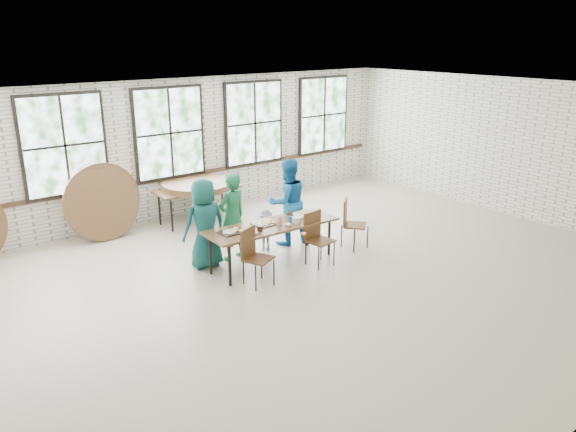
# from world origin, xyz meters

# --- Properties ---
(room) EXTENTS (12.00, 12.00, 12.00)m
(room) POSITION_xyz_m (0.00, 4.44, 1.83)
(room) COLOR #BFAD98
(room) RESTS_ON ground
(dining_table) EXTENTS (2.44, 0.93, 0.74)m
(dining_table) POSITION_xyz_m (0.08, 0.94, 0.69)
(dining_table) COLOR brown
(dining_table) RESTS_ON ground
(chair_near_left) EXTENTS (0.55, 0.54, 0.95)m
(chair_near_left) POSITION_xyz_m (-0.65, 0.48, 0.56)
(chair_near_left) COLOR #55351C
(chair_near_left) RESTS_ON ground
(chair_near_right) EXTENTS (0.46, 0.45, 0.95)m
(chair_near_right) POSITION_xyz_m (0.70, 0.48, 0.56)
(chair_near_right) COLOR #55351C
(chair_near_right) RESTS_ON ground
(chair_spare) EXTENTS (0.58, 0.58, 0.95)m
(chair_spare) POSITION_xyz_m (1.72, 0.68, 0.56)
(chair_spare) COLOR #55351C
(chair_spare) RESTS_ON ground
(adult_teal) EXTENTS (0.81, 0.56, 1.57)m
(adult_teal) POSITION_xyz_m (-0.88, 1.59, 0.79)
(adult_teal) COLOR #175459
(adult_teal) RESTS_ON ground
(adult_green) EXTENTS (0.63, 0.46, 1.59)m
(adult_green) POSITION_xyz_m (-0.32, 1.59, 0.79)
(adult_green) COLOR #1B683E
(adult_green) RESTS_ON ground
(toddler) EXTENTS (0.58, 0.43, 0.80)m
(toddler) POSITION_xyz_m (0.40, 1.59, 0.40)
(toddler) COLOR #13193E
(toddler) RESTS_ON ground
(adult_blue) EXTENTS (0.91, 0.76, 1.67)m
(adult_blue) POSITION_xyz_m (0.94, 1.59, 0.83)
(adult_blue) COLOR #1867A9
(adult_blue) RESTS_ON ground
(storage_table) EXTENTS (1.83, 0.84, 0.74)m
(storage_table) POSITION_xyz_m (0.28, 3.86, 0.69)
(storage_table) COLOR brown
(storage_table) RESTS_ON ground
(tabletop_clutter) EXTENTS (1.96, 0.57, 0.11)m
(tabletop_clutter) POSITION_xyz_m (0.18, 0.92, 0.77)
(tabletop_clutter) COLOR black
(tabletop_clutter) RESTS_ON dining_table
(round_tops_stacked) EXTENTS (1.50, 1.50, 0.13)m
(round_tops_stacked) POSITION_xyz_m (0.28, 3.86, 0.80)
(round_tops_stacked) COLOR brown
(round_tops_stacked) RESTS_ON storage_table
(round_tops_leaning) EXTENTS (4.04, 0.41, 1.50)m
(round_tops_leaning) POSITION_xyz_m (-2.53, 4.10, 0.74)
(round_tops_leaning) COLOR brown
(round_tops_leaning) RESTS_ON ground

